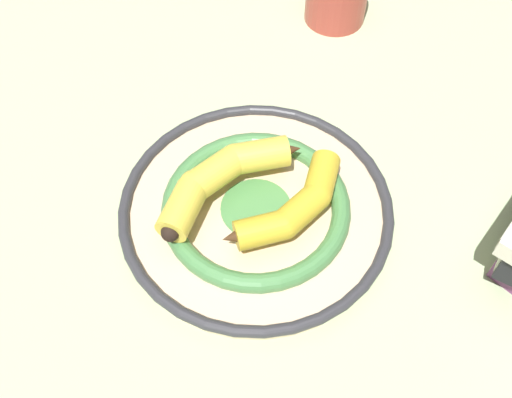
{
  "coord_description": "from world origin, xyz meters",
  "views": [
    {
      "loc": [
        -0.31,
        -0.22,
        0.6
      ],
      "look_at": [
        0.03,
        -0.02,
        0.04
      ],
      "focal_mm": 42.0,
      "sensor_mm": 36.0,
      "label": 1
    }
  ],
  "objects": [
    {
      "name": "decorative_bowl",
      "position": [
        0.03,
        -0.02,
        0.02
      ],
      "size": [
        0.32,
        0.32,
        0.03
      ],
      "color": "beige",
      "rests_on": "ground_plane"
    },
    {
      "name": "banana_b",
      "position": [
        0.03,
        -0.07,
        0.05
      ],
      "size": [
        0.17,
        0.09,
        0.03
      ],
      "rotation": [
        0.0,
        0.0,
        6.04
      ],
      "color": "gold",
      "rests_on": "decorative_bowl"
    },
    {
      "name": "ground_plane",
      "position": [
        0.0,
        0.0,
        0.0
      ],
      "size": [
        2.8,
        2.8,
        0.0
      ],
      "primitive_type": "plane",
      "color": "#B2C693"
    },
    {
      "name": "banana_a",
      "position": [
        0.03,
        0.02,
        0.05
      ],
      "size": [
        0.2,
        0.11,
        0.04
      ],
      "rotation": [
        0.0,
        0.0,
        2.83
      ],
      "color": "yellow",
      "rests_on": "decorative_bowl"
    }
  ]
}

